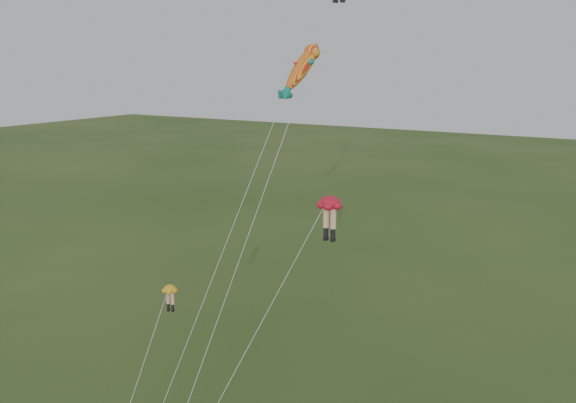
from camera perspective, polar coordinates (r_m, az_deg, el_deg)
The scene contains 3 objects.
legs_kite_red_mid at distance 34.73m, azimuth 3.57°, elevation -0.69°, with size 3.70×10.51×12.12m.
legs_kite_yellow at distance 34.89m, azimuth -10.71°, elevation -8.53°, with size 1.41×4.22×7.66m.
fish_kite at distance 34.43m, azimuth 1.22°, elevation 11.69°, with size 3.97×9.62×20.40m.
Camera 1 is at (19.97, -23.15, 19.28)m, focal length 40.00 mm.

